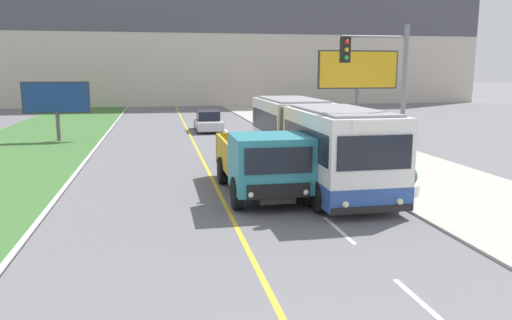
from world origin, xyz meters
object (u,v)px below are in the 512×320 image
at_px(billboard_large, 358,73).
at_px(planter_round_second, 364,162).
at_px(city_bus, 312,141).
at_px(car_distant, 208,121).
at_px(dump_truck, 264,165).
at_px(billboard_small, 56,99).
at_px(traffic_light_mast, 385,91).
at_px(planter_round_near, 406,182).

height_order(billboard_large, planter_round_second, billboard_large).
relative_size(city_bus, car_distant, 2.81).
distance_m(dump_truck, billboard_small, 18.75).
xyz_separation_m(billboard_large, planter_round_second, (-3.28, -8.99, -3.65)).
height_order(dump_truck, traffic_light_mast, traffic_light_mast).
relative_size(dump_truck, car_distant, 1.50).
relative_size(billboard_large, billboard_small, 1.39).
height_order(traffic_light_mast, planter_round_near, traffic_light_mast).
bearing_deg(billboard_large, city_bus, -121.45).
distance_m(city_bus, billboard_small, 18.03).
bearing_deg(traffic_light_mast, city_bus, 106.97).
xyz_separation_m(billboard_large, planter_round_near, (-3.37, -12.79, -3.65)).
bearing_deg(planter_round_second, city_bus, -170.28).
bearing_deg(city_bus, car_distant, 98.45).
bearing_deg(dump_truck, traffic_light_mast, -17.75).
bearing_deg(planter_round_near, billboard_large, 75.22).
relative_size(billboard_small, planter_round_near, 3.82).
height_order(dump_truck, planter_round_second, dump_truck).
relative_size(traffic_light_mast, billboard_large, 1.05).
height_order(city_bus, billboard_large, billboard_large).
relative_size(car_distant, planter_round_second, 4.16).
xyz_separation_m(car_distant, billboard_large, (8.27, -7.49, 3.49)).
height_order(city_bus, traffic_light_mast, traffic_light_mast).
distance_m(dump_truck, traffic_light_mast, 4.65).
xyz_separation_m(car_distant, planter_round_second, (4.99, -16.48, -0.16)).
bearing_deg(billboard_small, planter_round_near, -49.05).
bearing_deg(planter_round_second, dump_truck, -147.75).
xyz_separation_m(city_bus, planter_round_second, (2.48, 0.42, -1.04)).
distance_m(car_distant, billboard_small, 10.42).
xyz_separation_m(billboard_small, planter_round_near, (14.49, -16.70, -2.07)).
bearing_deg(city_bus, billboard_small, 132.26).
xyz_separation_m(dump_truck, planter_round_second, (5.01, 3.16, -0.65)).
bearing_deg(dump_truck, planter_round_near, -7.40).
xyz_separation_m(city_bus, billboard_large, (5.76, 9.41, 2.61)).
bearing_deg(dump_truck, planter_round_second, 32.25).
distance_m(city_bus, billboard_large, 11.34).
distance_m(dump_truck, planter_round_second, 5.96).
xyz_separation_m(dump_truck, traffic_light_mast, (3.73, -1.19, 2.51)).
relative_size(car_distant, traffic_light_mast, 0.74).
height_order(traffic_light_mast, billboard_large, traffic_light_mast).
bearing_deg(billboard_small, dump_truck, -59.19).
bearing_deg(planter_round_near, planter_round_second, 88.57).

